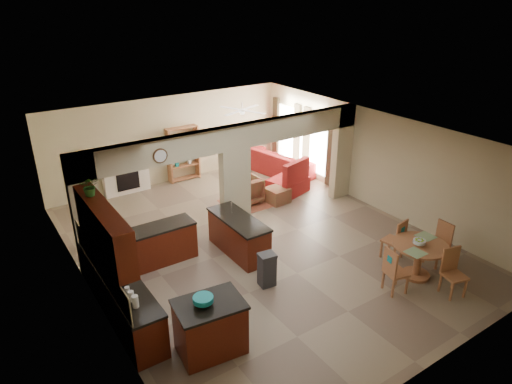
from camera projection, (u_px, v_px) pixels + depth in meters
floor at (257, 243)px, 11.39m from camera, size 10.00×10.00×0.00m
ceiling at (257, 135)px, 10.26m from camera, size 10.00×10.00×0.00m
wall_back at (170, 140)px, 14.62m from camera, size 8.00×0.00×8.00m
wall_front at (438, 301)px, 7.03m from camera, size 8.00×0.00×8.00m
wall_left at (85, 239)px, 8.78m from camera, size 0.00×10.00×10.00m
wall_right at (374, 160)px, 12.87m from camera, size 0.00×10.00×10.00m
partition_left_pier at (87, 215)px, 9.69m from camera, size 0.60×0.25×2.80m
partition_center_pier at (235, 189)px, 11.70m from camera, size 0.80×0.25×2.20m
partition_right_pier at (342, 152)px, 13.47m from camera, size 0.60×0.25×2.80m
partition_header at (234, 137)px, 11.14m from camera, size 8.00×0.25×0.60m
kitchen_counter at (132, 274)px, 9.35m from camera, size 2.52×3.29×1.48m
upper_cabinets at (104, 229)px, 8.06m from camera, size 0.35×2.40×0.90m
peninsula at (239, 235)px, 10.82m from camera, size 0.70×1.85×0.91m
wall_clock at (160, 156)px, 10.02m from camera, size 0.34×0.03×0.34m
rug at (251, 202)px, 13.60m from camera, size 1.60×1.30×0.01m
fireplace at (126, 174)px, 13.99m from camera, size 1.60×0.35×1.20m
shelving_unit at (183, 154)px, 14.86m from camera, size 1.00×0.32×1.80m
window_a at (319, 146)px, 14.68m from camera, size 0.02×0.90×1.90m
window_b at (287, 133)px, 15.97m from camera, size 0.02×0.90×1.90m
glazed_door at (302, 143)px, 15.38m from camera, size 0.02×0.70×2.10m
drape_a_left at (331, 151)px, 14.20m from camera, size 0.10×0.28×2.30m
drape_a_right at (306, 141)px, 15.11m from camera, size 0.10×0.28×2.30m
drape_b_left at (297, 138)px, 15.49m from camera, size 0.10×0.28×2.30m
drape_b_right at (276, 129)px, 16.40m from camera, size 0.10×0.28×2.30m
ceiling_fan at (242, 110)px, 13.40m from camera, size 1.00×1.00×0.10m
kitchen_island at (210, 327)px, 7.81m from camera, size 1.24×0.95×1.00m
teal_bowl at (203, 301)px, 7.54m from camera, size 0.34×0.34×0.16m
trash_can at (267, 271)px, 9.65m from camera, size 0.36×0.32×0.70m
dining_table at (419, 255)px, 9.87m from camera, size 1.18×1.18×0.80m
fruit_bowl at (419, 242)px, 9.70m from camera, size 0.27×0.27×0.14m
sofa at (277, 161)px, 15.68m from camera, size 2.89×1.55×0.80m
chaise at (288, 185)px, 14.19m from camera, size 1.34×1.20×0.45m
armchair at (245, 190)px, 13.42m from camera, size 0.88×0.90×0.79m
ottoman at (277, 195)px, 13.52m from camera, size 0.64×0.64×0.44m
plant at (90, 186)px, 8.21m from camera, size 0.40×0.37×0.37m
chair_north at (396, 238)px, 10.50m from camera, size 0.48×0.48×1.02m
chair_east at (440, 242)px, 10.36m from camera, size 0.44×0.44×1.02m
chair_south at (452, 270)px, 9.32m from camera, size 0.51×0.51×1.02m
chair_west at (393, 269)px, 9.33m from camera, size 0.51×0.51×1.02m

